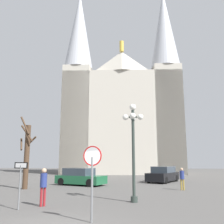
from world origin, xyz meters
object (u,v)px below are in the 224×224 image
Objects in this scene: parked_car_far_green at (80,177)px; pedestrian_standing at (43,183)px; cathedral at (122,110)px; parked_car_near_black at (163,175)px; stop_sign at (92,168)px; one_way_arrow_sign at (20,178)px; street_lamp at (133,138)px; pedestrian_walking at (182,177)px; bare_tree at (27,154)px.

pedestrian_standing reaches higher than parked_car_far_green.
cathedral is at bearing 83.62° from parked_car_far_green.
parked_car_near_black is at bearing 28.78° from parked_car_far_green.
parked_car_far_green is at bearing 105.35° from stop_sign.
one_way_arrow_sign is 1.25m from pedestrian_standing.
street_lamp is (5.00, 2.66, 1.95)m from one_way_arrow_sign.
cathedral is at bearing 108.39° from parked_car_near_black.
stop_sign is 0.51× the size of street_lamp.
one_way_arrow_sign is at bearing -94.18° from cathedral.
cathedral is 29.42m from street_lamp.
street_lamp is 5.12m from pedestrian_standing.
parked_car_near_black is 6.89m from pedestrian_walking.
parked_car_far_green is at bearing 93.69° from pedestrian_standing.
cathedral is 19.29m from parked_car_near_black.
parked_car_far_green is at bearing -151.22° from parked_car_near_black.
street_lamp is at bearing -119.95° from pedestrian_walking.
stop_sign is 0.55× the size of parked_car_near_black.
pedestrian_standing is at bearing 135.77° from stop_sign.
stop_sign is at bearing -114.49° from pedestrian_walking.
bare_tree is at bearing 148.63° from street_lamp.
bare_tree is 13.39m from parked_car_near_black.
one_way_arrow_sign is 11.89m from pedestrian_walking.
parked_car_far_green is at bearing 89.73° from one_way_arrow_sign.
cathedral is at bearing 92.39° from stop_sign.
parked_car_near_black is 1.05× the size of parked_car_far_green.
one_way_arrow_sign is 0.44× the size of parked_car_far_green.
parked_car_far_green is 10.25m from pedestrian_standing.
street_lamp is at bearing 21.29° from pedestrian_standing.
bare_tree reaches higher than one_way_arrow_sign.
bare_tree is at bearing -145.42° from parked_car_near_black.
bare_tree is 1.13× the size of parked_car_near_black.
cathedral is at bearing 87.03° from pedestrian_standing.
street_lamp is at bearing -31.37° from bare_tree.
bare_tree is 11.89m from pedestrian_walking.
pedestrian_walking is at bearing -74.94° from cathedral.
parked_car_near_black is (2.50, 12.64, -2.61)m from street_lamp.
one_way_arrow_sign is at bearing -90.27° from parked_car_far_green.
parked_car_far_green is (0.05, 11.21, -0.69)m from one_way_arrow_sign.
street_lamp is 7.11m from pedestrian_walking.
street_lamp reaches higher than stop_sign.
bare_tree is 1.18× the size of parked_car_far_green.
cathedral is 6.90× the size of parked_car_far_green.
cathedral is 31.56m from pedestrian_standing.
one_way_arrow_sign is at bearing -66.36° from bare_tree.
parked_car_near_black is 15.85m from pedestrian_standing.
cathedral reaches higher than bare_tree.
street_lamp reaches higher than one_way_arrow_sign.
cathedral reaches higher than stop_sign.
stop_sign is at bearing -53.85° from bare_tree.
bare_tree is 3.48× the size of pedestrian_walking.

